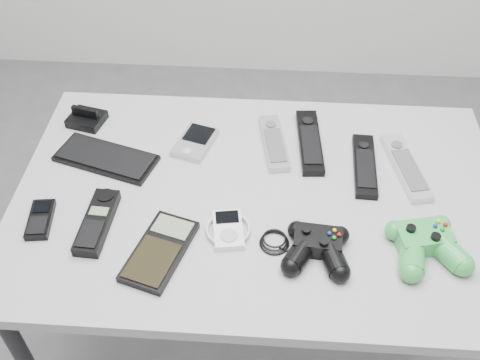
# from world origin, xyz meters

# --- Properties ---
(desk) EXTENTS (1.14, 0.74, 0.77)m
(desk) POSITION_xyz_m (0.06, 0.08, 0.70)
(desk) COLOR #A4A4A7
(desk) RESTS_ON floor
(pda_keyboard) EXTENTS (0.27, 0.17, 0.02)m
(pda_keyboard) POSITION_xyz_m (-0.32, 0.18, 0.77)
(pda_keyboard) COLOR black
(pda_keyboard) RESTS_ON desk
(dock_bracket) EXTENTS (0.10, 0.10, 0.05)m
(dock_bracket) POSITION_xyz_m (-0.41, 0.32, 0.79)
(dock_bracket) COLOR black
(dock_bracket) RESTS_ON desk
(pda) EXTENTS (0.11, 0.14, 0.02)m
(pda) POSITION_xyz_m (-0.11, 0.25, 0.78)
(pda) COLOR #A4A5AB
(pda) RESTS_ON desk
(remote_silver_a) EXTENTS (0.08, 0.21, 0.02)m
(remote_silver_a) POSITION_xyz_m (0.09, 0.26, 0.78)
(remote_silver_a) COLOR #A4A5AB
(remote_silver_a) RESTS_ON desk
(remote_black_a) EXTENTS (0.07, 0.24, 0.02)m
(remote_black_a) POSITION_xyz_m (0.18, 0.27, 0.78)
(remote_black_a) COLOR black
(remote_black_a) RESTS_ON desk
(remote_black_b) EXTENTS (0.06, 0.22, 0.02)m
(remote_black_b) POSITION_xyz_m (0.31, 0.19, 0.78)
(remote_black_b) COLOR black
(remote_black_b) RESTS_ON desk
(remote_silver_b) EXTENTS (0.10, 0.24, 0.02)m
(remote_silver_b) POSITION_xyz_m (0.41, 0.19, 0.78)
(remote_silver_b) COLOR silver
(remote_silver_b) RESTS_ON desk
(mobile_phone) EXTENTS (0.06, 0.12, 0.02)m
(mobile_phone) POSITION_xyz_m (-0.42, -0.03, 0.78)
(mobile_phone) COLOR black
(mobile_phone) RESTS_ON desk
(cordless_handset) EXTENTS (0.07, 0.18, 0.03)m
(cordless_handset) POSITION_xyz_m (-0.29, -0.04, 0.78)
(cordless_handset) COLOR black
(cordless_handset) RESTS_ON desk
(calculator) EXTENTS (0.15, 0.22, 0.02)m
(calculator) POSITION_xyz_m (-0.14, -0.10, 0.78)
(calculator) COLOR black
(calculator) RESTS_ON desk
(mp3_player) EXTENTS (0.12, 0.12, 0.02)m
(mp3_player) POSITION_xyz_m (-0.00, -0.03, 0.78)
(mp3_player) COLOR white
(mp3_player) RESTS_ON desk
(controller_black) EXTENTS (0.26, 0.17, 0.05)m
(controller_black) POSITION_xyz_m (0.19, -0.08, 0.79)
(controller_black) COLOR black
(controller_black) RESTS_ON desk
(controller_green) EXTENTS (0.19, 0.20, 0.05)m
(controller_green) POSITION_xyz_m (0.42, -0.06, 0.79)
(controller_green) COLOR #279043
(controller_green) RESTS_ON desk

